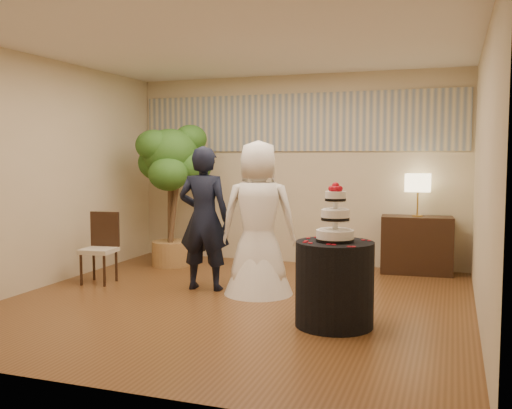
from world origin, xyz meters
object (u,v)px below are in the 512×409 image
at_px(bride, 259,218).
at_px(table_lamp, 418,195).
at_px(wedding_cake, 335,212).
at_px(side_chair, 99,248).
at_px(ficus_tree, 171,194).
at_px(cake_table, 334,284).
at_px(groom, 204,218).
at_px(console, 417,245).

xyz_separation_m(bride, table_lamp, (1.67, 1.79, 0.18)).
relative_size(wedding_cake, side_chair, 0.62).
xyz_separation_m(table_lamp, ficus_tree, (-3.43, -0.60, -0.02)).
bearing_deg(ficus_tree, bride, -34.04).
bearing_deg(bride, table_lamp, -147.30).
xyz_separation_m(bride, cake_table, (1.09, -0.96, -0.49)).
bearing_deg(ficus_tree, table_lamp, 10.00).
xyz_separation_m(groom, table_lamp, (2.36, 1.80, 0.21)).
bearing_deg(wedding_cake, console, 78.09).
height_order(groom, console, groom).
bearing_deg(groom, side_chair, 0.89).
xyz_separation_m(groom, cake_table, (1.77, -0.95, -0.46)).
height_order(cake_table, table_lamp, table_lamp).
xyz_separation_m(bride, ficus_tree, (-1.76, 1.19, 0.16)).
bearing_deg(console, table_lamp, 0.00).
height_order(wedding_cake, console, wedding_cake).
xyz_separation_m(groom, side_chair, (-1.39, -0.14, -0.41)).
bearing_deg(groom, wedding_cake, 146.71).
distance_m(bride, table_lamp, 2.46).
bearing_deg(cake_table, wedding_cake, 0.00).
relative_size(wedding_cake, console, 0.59).
bearing_deg(ficus_tree, groom, -48.14).
bearing_deg(table_lamp, ficus_tree, -170.00).
distance_m(console, ficus_tree, 3.54).
xyz_separation_m(console, side_chair, (-3.75, -1.94, 0.05)).
relative_size(groom, console, 1.83).
xyz_separation_m(table_lamp, side_chair, (-3.75, -1.94, -0.63)).
distance_m(wedding_cake, ficus_tree, 3.57).
relative_size(groom, bride, 0.97).
xyz_separation_m(bride, console, (1.67, 1.79, -0.50)).
distance_m(bride, wedding_cake, 1.47).
distance_m(console, side_chair, 4.22).
relative_size(bride, side_chair, 2.00).
bearing_deg(bride, wedding_cake, 124.15).
bearing_deg(table_lamp, groom, -142.61).
bearing_deg(side_chair, bride, -1.87).
relative_size(bride, table_lamp, 3.08).
xyz_separation_m(wedding_cake, ficus_tree, (-2.85, 2.15, -0.03)).
bearing_deg(cake_table, bride, 138.49).
distance_m(cake_table, console, 2.81).
relative_size(groom, cake_table, 2.14).
height_order(table_lamp, ficus_tree, ficus_tree).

